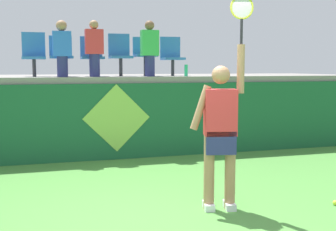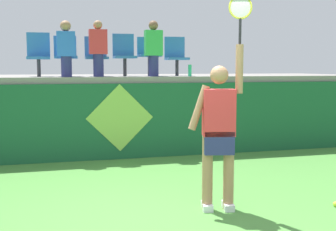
# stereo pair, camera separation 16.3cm
# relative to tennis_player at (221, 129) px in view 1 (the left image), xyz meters

# --- Properties ---
(ground_plane) EXTENTS (40.00, 40.00, 0.00)m
(ground_plane) POSITION_rel_tennis_player_xyz_m (-0.79, -0.40, -1.00)
(ground_plane) COLOR #478438
(court_back_wall) EXTENTS (11.61, 0.20, 1.43)m
(court_back_wall) POSITION_rel_tennis_player_xyz_m (-0.79, 3.33, -0.28)
(court_back_wall) COLOR #195633
(court_back_wall) RESTS_ON ground_plane
(spectator_platform) EXTENTS (11.61, 3.17, 0.12)m
(spectator_platform) POSITION_rel_tennis_player_xyz_m (-0.79, 4.87, 0.50)
(spectator_platform) COLOR gray
(spectator_platform) RESTS_ON court_back_wall
(tennis_player) EXTENTS (0.74, 0.33, 2.58)m
(tennis_player) POSITION_rel_tennis_player_xyz_m (0.00, 0.00, 0.00)
(tennis_player) COLOR white
(tennis_player) RESTS_ON ground_plane
(tennis_ball) EXTENTS (0.07, 0.07, 0.07)m
(tennis_ball) POSITION_rel_tennis_player_xyz_m (1.46, -0.29, -0.96)
(tennis_ball) COLOR #D1E533
(tennis_ball) RESTS_ON ground_plane
(water_bottle) EXTENTS (0.07, 0.07, 0.23)m
(water_bottle) POSITION_rel_tennis_player_xyz_m (0.73, 3.45, 0.67)
(water_bottle) COLOR #26B272
(water_bottle) RESTS_ON spectator_platform
(stadium_chair_0) EXTENTS (0.44, 0.42, 0.86)m
(stadium_chair_0) POSITION_rel_tennis_player_xyz_m (-2.17, 4.09, 1.01)
(stadium_chair_0) COLOR #38383D
(stadium_chair_0) RESTS_ON spectator_platform
(stadium_chair_1) EXTENTS (0.44, 0.42, 0.80)m
(stadium_chair_1) POSITION_rel_tennis_player_xyz_m (-1.66, 4.08, 1.00)
(stadium_chair_1) COLOR #38383D
(stadium_chair_1) RESTS_ON spectator_platform
(stadium_chair_2) EXTENTS (0.44, 0.42, 0.80)m
(stadium_chair_2) POSITION_rel_tennis_player_xyz_m (-1.05, 4.08, 1.00)
(stadium_chair_2) COLOR #38383D
(stadium_chair_2) RESTS_ON spectator_platform
(stadium_chair_3) EXTENTS (0.44, 0.42, 0.87)m
(stadium_chair_3) POSITION_rel_tennis_player_xyz_m (-0.48, 4.09, 1.03)
(stadium_chair_3) COLOR #38383D
(stadium_chair_3) RESTS_ON spectator_platform
(stadium_chair_4) EXTENTS (0.44, 0.42, 0.81)m
(stadium_chair_4) POSITION_rel_tennis_player_xyz_m (0.03, 4.08, 1.03)
(stadium_chair_4) COLOR #38383D
(stadium_chair_4) RESTS_ON spectator_platform
(stadium_chair_5) EXTENTS (0.44, 0.42, 0.82)m
(stadium_chair_5) POSITION_rel_tennis_player_xyz_m (0.62, 4.09, 1.00)
(stadium_chair_5) COLOR #38383D
(stadium_chair_5) RESTS_ON spectator_platform
(spectator_0) EXTENTS (0.34, 0.20, 1.05)m
(spectator_0) POSITION_rel_tennis_player_xyz_m (-1.66, 3.65, 1.10)
(spectator_0) COLOR navy
(spectator_0) RESTS_ON spectator_platform
(spectator_1) EXTENTS (0.34, 0.20, 1.07)m
(spectator_1) POSITION_rel_tennis_player_xyz_m (-1.05, 3.68, 1.11)
(spectator_1) COLOR navy
(spectator_1) RESTS_ON spectator_platform
(spectator_2) EXTENTS (0.34, 0.20, 1.09)m
(spectator_2) POSITION_rel_tennis_player_xyz_m (0.03, 3.64, 1.12)
(spectator_2) COLOR navy
(spectator_2) RESTS_ON spectator_platform
(wall_signage_mount) EXTENTS (1.27, 0.01, 1.42)m
(wall_signage_mount) POSITION_rel_tennis_player_xyz_m (-0.72, 3.23, -0.99)
(wall_signage_mount) COLOR #195633
(wall_signage_mount) RESTS_ON ground_plane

